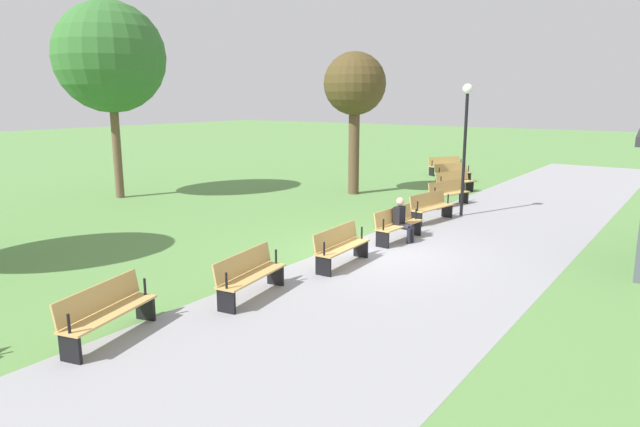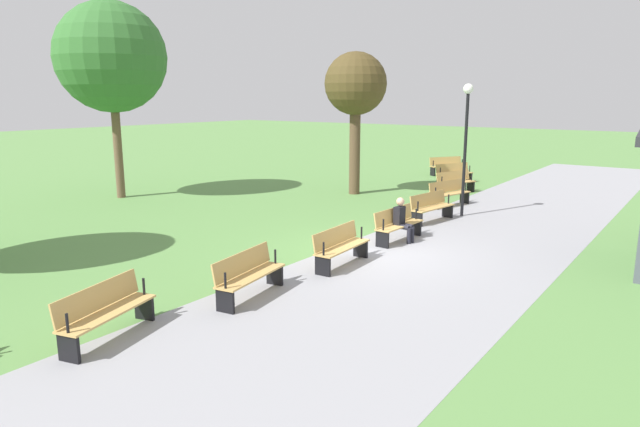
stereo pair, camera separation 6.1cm
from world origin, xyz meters
name	(u,v)px [view 1 (the left image)]	position (x,y,z in m)	size (l,w,h in m)	color
ground_plane	(375,253)	(0.00, 0.00, 0.00)	(120.00, 120.00, 0.00)	#5B8C47
path_paving	(432,263)	(0.00, 1.56, 0.00)	(45.40, 5.29, 0.01)	#939399
bench_0	(445,165)	(-14.53, -4.29, 0.48)	(1.80, 1.38, 0.89)	tan
bench_1	(453,173)	(-12.11, -2.92, 0.48)	(1.85, 1.24, 0.89)	tan
bench_2	(454,182)	(-9.55, -1.81, 0.48)	(1.88, 1.09, 0.89)	tan
bench_3	(448,193)	(-6.90, -0.96, 0.48)	(1.89, 0.92, 0.89)	tan
bench_4	(431,206)	(-4.17, -0.39, 0.48)	(1.88, 0.75, 0.89)	tan
bench_5	(397,224)	(-1.39, -0.11, 0.48)	(1.85, 0.57, 0.89)	tan
bench_6	(341,246)	(1.39, -0.11, 0.48)	(1.85, 0.57, 0.89)	tan
bench_7	(249,274)	(4.17, -0.39, 0.48)	(1.88, 0.75, 0.89)	tan
bench_8	(106,311)	(6.90, -0.96, 0.48)	(1.89, 0.92, 0.89)	tan
person_seated	(402,218)	(-1.39, 0.04, 0.64)	(0.34, 0.53, 1.20)	black
tree_0	(110,58)	(-1.08, -12.00, 5.25)	(4.07, 4.07, 7.31)	brown
tree_1	(355,86)	(-7.09, -5.07, 4.23)	(2.44, 2.44, 5.56)	brown
lamp_post	(466,126)	(-5.52, 0.09, 2.93)	(0.32, 0.32, 4.24)	black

